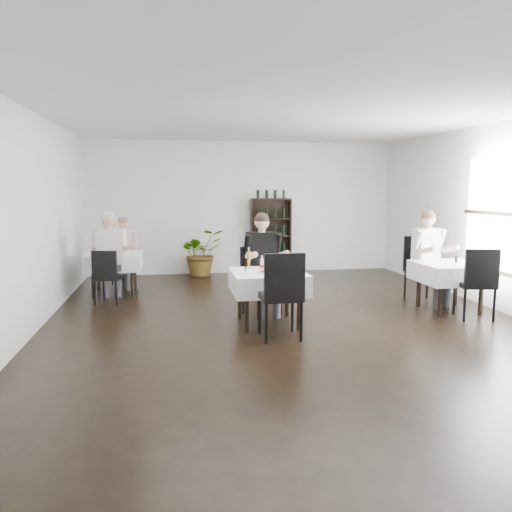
{
  "coord_description": "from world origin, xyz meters",
  "views": [
    {
      "loc": [
        -1.65,
        -6.89,
        1.95
      ],
      "look_at": [
        -0.44,
        0.2,
        0.97
      ],
      "focal_mm": 35.0,
      "sensor_mm": 36.0,
      "label": 1
    }
  ],
  "objects_px": {
    "wine_shelf": "(271,236)",
    "diner_main": "(263,256)",
    "potted_tree": "(201,252)",
    "main_table": "(268,282)"
  },
  "relations": [
    {
      "from": "wine_shelf",
      "to": "diner_main",
      "type": "relative_size",
      "value": 1.11
    },
    {
      "from": "wine_shelf",
      "to": "diner_main",
      "type": "bearing_deg",
      "value": -103.01
    },
    {
      "from": "potted_tree",
      "to": "diner_main",
      "type": "bearing_deg",
      "value": -78.25
    },
    {
      "from": "main_table",
      "to": "diner_main",
      "type": "xyz_separation_m",
      "value": [
        0.04,
        0.61,
        0.29
      ]
    },
    {
      "from": "wine_shelf",
      "to": "potted_tree",
      "type": "height_order",
      "value": "wine_shelf"
    },
    {
      "from": "potted_tree",
      "to": "main_table",
      "type": "bearing_deg",
      "value": -80.49
    },
    {
      "from": "main_table",
      "to": "diner_main",
      "type": "distance_m",
      "value": 0.68
    },
    {
      "from": "wine_shelf",
      "to": "main_table",
      "type": "relative_size",
      "value": 1.7
    },
    {
      "from": "wine_shelf",
      "to": "potted_tree",
      "type": "bearing_deg",
      "value": -175.48
    },
    {
      "from": "main_table",
      "to": "potted_tree",
      "type": "xyz_separation_m",
      "value": [
        -0.7,
        4.19,
        -0.1
      ]
    }
  ]
}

